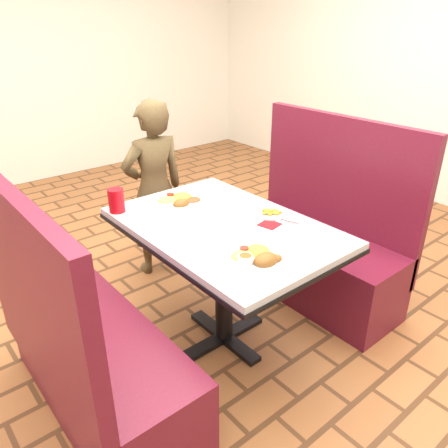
% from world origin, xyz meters
% --- Properties ---
extents(dining_table, '(0.81, 1.21, 0.75)m').
position_xyz_m(dining_table, '(0.00, 0.00, 0.65)').
color(dining_table, silver).
rests_on(dining_table, ground).
extents(booth_bench_left, '(0.47, 1.20, 1.17)m').
position_xyz_m(booth_bench_left, '(-0.80, 0.00, 0.33)').
color(booth_bench_left, maroon).
rests_on(booth_bench_left, ground).
extents(booth_bench_right, '(0.47, 1.20, 1.17)m').
position_xyz_m(booth_bench_right, '(0.80, 0.00, 0.33)').
color(booth_bench_right, maroon).
rests_on(booth_bench_right, ground).
extents(diner_person, '(0.48, 0.34, 1.25)m').
position_xyz_m(diner_person, '(0.15, 0.94, 0.62)').
color(diner_person, brown).
rests_on(diner_person, ground).
extents(near_dinner_plate, '(0.27, 0.27, 0.08)m').
position_xyz_m(near_dinner_plate, '(-0.12, -0.38, 0.78)').
color(near_dinner_plate, white).
rests_on(near_dinner_plate, dining_table).
extents(far_dinner_plate, '(0.29, 0.29, 0.07)m').
position_xyz_m(far_dinner_plate, '(-0.01, 0.37, 0.78)').
color(far_dinner_plate, white).
rests_on(far_dinner_plate, dining_table).
extents(plantain_plate, '(0.16, 0.16, 0.02)m').
position_xyz_m(plantain_plate, '(0.27, -0.08, 0.76)').
color(plantain_plate, white).
rests_on(plantain_plate, dining_table).
extents(maroon_napkin, '(0.11, 0.11, 0.00)m').
position_xyz_m(maroon_napkin, '(0.18, -0.16, 0.75)').
color(maroon_napkin, maroon).
rests_on(maroon_napkin, dining_table).
extents(spoon_utensil, '(0.06, 0.14, 0.00)m').
position_xyz_m(spoon_utensil, '(0.26, -0.19, 0.76)').
color(spoon_utensil, silver).
rests_on(spoon_utensil, dining_table).
extents(red_tumbler, '(0.09, 0.09, 0.13)m').
position_xyz_m(red_tumbler, '(-0.35, 0.50, 0.82)').
color(red_tumbler, red).
rests_on(red_tumbler, dining_table).
extents(paper_napkin, '(0.21, 0.18, 0.01)m').
position_xyz_m(paper_napkin, '(0.28, -0.50, 0.76)').
color(paper_napkin, white).
rests_on(paper_napkin, dining_table).
extents(knife_utensil, '(0.09, 0.15, 0.00)m').
position_xyz_m(knife_utensil, '(-0.06, -0.38, 0.76)').
color(knife_utensil, silver).
rests_on(knife_utensil, dining_table).
extents(fork_utensil, '(0.06, 0.13, 0.00)m').
position_xyz_m(fork_utensil, '(-0.08, -0.34, 0.76)').
color(fork_utensil, '#BCBBC0').
rests_on(fork_utensil, dining_table).
extents(lettuce_shreds, '(0.28, 0.32, 0.00)m').
position_xyz_m(lettuce_shreds, '(0.04, 0.06, 0.75)').
color(lettuce_shreds, '#90CD52').
rests_on(lettuce_shreds, dining_table).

